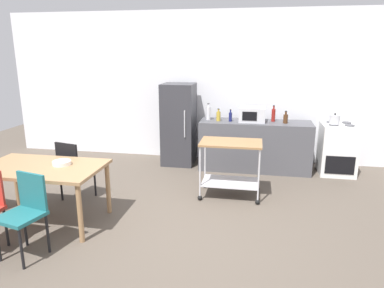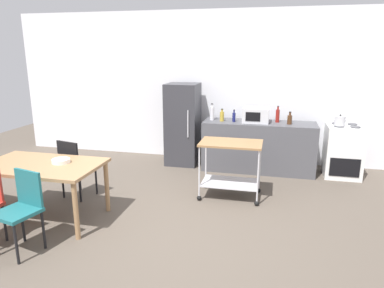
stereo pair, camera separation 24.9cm
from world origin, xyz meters
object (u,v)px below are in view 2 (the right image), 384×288
object	(u,v)px
bottle_olive_oil	(290,119)
fruit_bowl	(61,161)
stove_oven	(343,151)
bottle_vinegar	(278,116)
chair_black	(75,164)
chair_teal	(22,206)
dining_table	(42,170)
refrigerator	(183,124)
bottle_sesame_oil	(234,117)
bottle_wine	(212,113)
kitchen_cart	(231,160)
microwave	(256,115)
bottle_soda	(222,116)
kettle	(340,121)

from	to	relation	value
bottle_olive_oil	fruit_bowl	world-z (taller)	bottle_olive_oil
stove_oven	bottle_vinegar	world-z (taller)	bottle_vinegar
chair_black	stove_oven	bearing A→B (deg)	-140.26
chair_teal	bottle_olive_oil	world-z (taller)	bottle_olive_oil
dining_table	refrigerator	xyz separation A→B (m)	(1.15, 2.72, 0.10)
refrigerator	bottle_sesame_oil	bearing A→B (deg)	-8.96
stove_oven	fruit_bowl	bearing A→B (deg)	-146.41
bottle_sesame_oil	bottle_vinegar	distance (m)	0.78
bottle_wine	fruit_bowl	size ratio (longest dim) A/B	1.34
bottle_wine	bottle_vinegar	distance (m)	1.18
dining_table	chair_black	xyz separation A→B (m)	(0.03, 0.71, -0.15)
kitchen_cart	bottle_vinegar	distance (m)	1.62
bottle_sesame_oil	microwave	world-z (taller)	microwave
chair_black	bottle_olive_oil	distance (m)	3.63
refrigerator	bottle_olive_oil	world-z (taller)	refrigerator
chair_black	bottle_sesame_oil	world-z (taller)	bottle_sesame_oil
bottle_olive_oil	refrigerator	bearing A→B (deg)	175.40
bottle_wine	microwave	bearing A→B (deg)	-2.99
bottle_soda	fruit_bowl	distance (m)	3.01
fruit_bowl	kitchen_cart	bearing A→B (deg)	29.95
refrigerator	bottle_soda	bearing A→B (deg)	-11.08
chair_teal	refrigerator	size ratio (longest dim) A/B	0.57
bottle_soda	stove_oven	bearing A→B (deg)	1.91
bottle_soda	microwave	distance (m)	0.60
kitchen_cart	bottle_vinegar	world-z (taller)	bottle_vinegar
bottle_soda	kettle	world-z (taller)	bottle_soda
bottle_vinegar	bottle_olive_oil	world-z (taller)	bottle_vinegar
bottle_sesame_oil	kettle	distance (m)	1.79
chair_black	chair_teal	size ratio (longest dim) A/B	1.00
bottle_vinegar	stove_oven	bearing A→B (deg)	-2.67
bottle_wine	fruit_bowl	world-z (taller)	bottle_wine
fruit_bowl	kettle	xyz separation A→B (m)	(3.71, 2.44, 0.22)
chair_black	dining_table	bearing A→B (deg)	101.74
refrigerator	fruit_bowl	xyz separation A→B (m)	(-0.92, -2.62, 0.00)
microwave	fruit_bowl	bearing A→B (deg)	-132.66
bottle_vinegar	bottle_soda	bearing A→B (deg)	-172.80
chair_teal	microwave	world-z (taller)	microwave
chair_teal	bottle_olive_oil	distance (m)	4.38
stove_oven	dining_table	bearing A→B (deg)	-146.93
chair_black	bottle_olive_oil	size ratio (longest dim) A/B	4.04
dining_table	chair_teal	distance (m)	0.78
stove_oven	fruit_bowl	size ratio (longest dim) A/B	4.04
bottle_soda	bottle_vinegar	size ratio (longest dim) A/B	0.77
chair_teal	bottle_soda	world-z (taller)	bottle_soda
chair_black	bottle_vinegar	size ratio (longest dim) A/B	3.04
dining_table	stove_oven	bearing A→B (deg)	33.07
bottle_soda	microwave	world-z (taller)	microwave
chair_teal	microwave	size ratio (longest dim) A/B	1.93
refrigerator	bottle_sesame_oil	world-z (taller)	refrigerator
fruit_bowl	chair_teal	bearing A→B (deg)	-88.08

